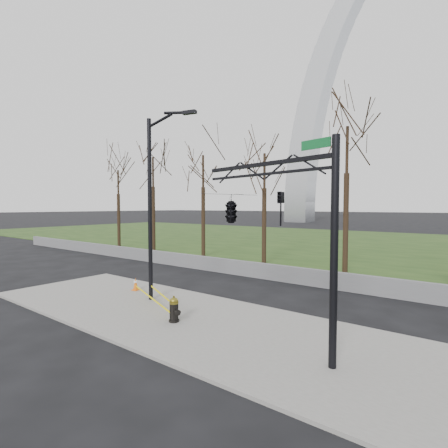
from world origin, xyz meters
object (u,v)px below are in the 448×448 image
Objects in this scene: traffic_cone at (136,284)px; street_light at (154,195)px; traffic_signal_mast at (246,209)px; fire_hydrant at (174,310)px.

street_light reaches higher than traffic_cone.
traffic_cone is 0.07× the size of street_light.
fire_hydrant is at bearing -150.38° from traffic_signal_mast.
street_light reaches higher than fire_hydrant.
traffic_cone is at bearing -176.91° from traffic_signal_mast.
fire_hydrant is 5.26m from traffic_cone.
street_light is at bearing 163.73° from fire_hydrant.
traffic_signal_mast is (2.58, 0.76, 3.62)m from fire_hydrant.
street_light is 5.40m from traffic_signal_mast.
street_light is (2.09, -0.58, 4.29)m from traffic_cone.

